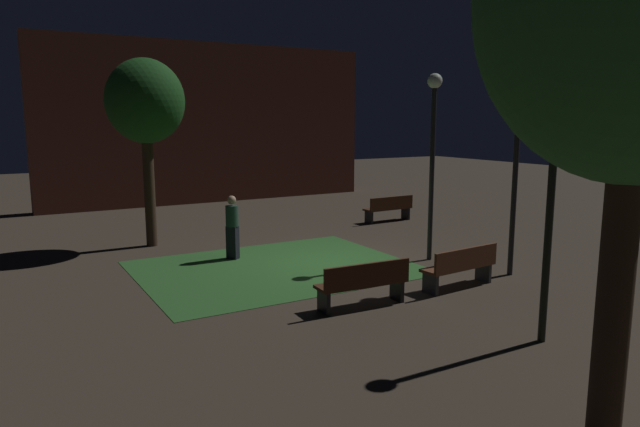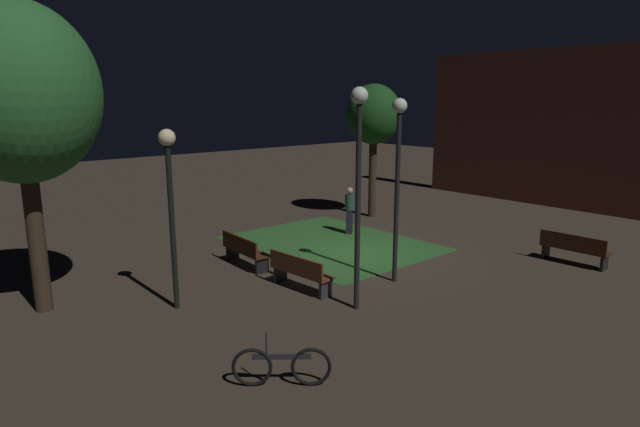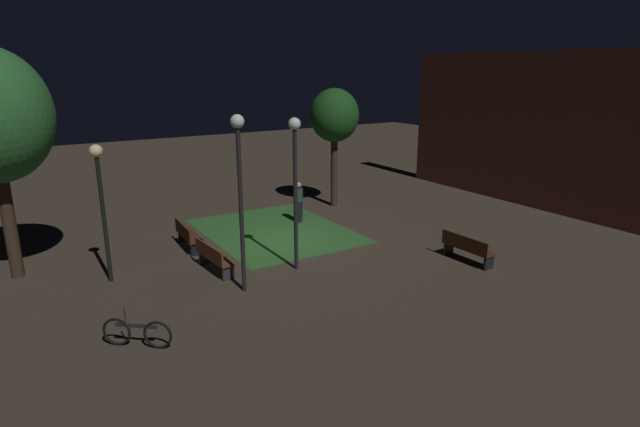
{
  "view_description": "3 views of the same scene",
  "coord_description": "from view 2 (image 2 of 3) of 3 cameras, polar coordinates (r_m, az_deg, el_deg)",
  "views": [
    {
      "loc": [
        -7.03,
        -11.54,
        3.47
      ],
      "look_at": [
        0.03,
        0.61,
        1.14
      ],
      "focal_mm": 31.86,
      "sensor_mm": 36.0,
      "label": 1
    },
    {
      "loc": [
        10.74,
        -10.81,
        4.56
      ],
      "look_at": [
        -0.96,
        -0.61,
        1.18
      ],
      "focal_mm": 29.86,
      "sensor_mm": 36.0,
      "label": 2
    },
    {
      "loc": [
        15.12,
        -8.11,
        5.91
      ],
      "look_at": [
        0.5,
        1.04,
        1.02
      ],
      "focal_mm": 28.97,
      "sensor_mm": 36.0,
      "label": 3
    }
  ],
  "objects": [
    {
      "name": "bench_near_trees",
      "position": [
        14.77,
        -8.15,
        -3.87
      ],
      "size": [
        1.82,
        0.57,
        0.88
      ],
      "color": "#422314",
      "rests_on": "ground"
    },
    {
      "name": "lamp_post_near_wall",
      "position": [
        11.16,
        4.15,
        5.41
      ],
      "size": [
        0.36,
        0.36,
        4.79
      ],
      "color": "black",
      "rests_on": "ground"
    },
    {
      "name": "grass_lawn",
      "position": [
        17.04,
        1.18,
        -3.22
      ],
      "size": [
        6.23,
        4.9,
        0.01
      ],
      "primitive_type": "cube",
      "color": "#2D6028",
      "rests_on": "ground"
    },
    {
      "name": "bench_by_lamp",
      "position": [
        12.88,
        -2.18,
        -6.18
      ],
      "size": [
        1.83,
        0.61,
        0.88
      ],
      "color": "brown",
      "rests_on": "ground"
    },
    {
      "name": "ground_plane",
      "position": [
        15.91,
        3.94,
        -4.4
      ],
      "size": [
        60.0,
        60.0,
        0.0
      ],
      "primitive_type": "plane",
      "color": "#3D3328"
    },
    {
      "name": "building_wall_backdrop",
      "position": [
        24.49,
        26.08,
        8.09
      ],
      "size": [
        13.98,
        0.8,
        6.59
      ],
      "primitive_type": "cube",
      "color": "brown",
      "rests_on": "ground"
    },
    {
      "name": "bicycle",
      "position": [
        8.9,
        -4.14,
        -16.02
      ],
      "size": [
        1.09,
        1.27,
        0.93
      ],
      "color": "black",
      "rests_on": "ground"
    },
    {
      "name": "pedestrian",
      "position": [
        18.12,
        3.19,
        0.45
      ],
      "size": [
        0.33,
        0.34,
        1.61
      ],
      "color": "black",
      "rests_on": "ground"
    },
    {
      "name": "bench_lawn_edge",
      "position": [
        16.4,
        25.54,
        -3.35
      ],
      "size": [
        1.81,
        0.53,
        0.88
      ],
      "color": "#422314",
      "rests_on": "ground"
    },
    {
      "name": "tree_lawn_side",
      "position": [
        12.53,
        -29.51,
        11.03
      ],
      "size": [
        3.16,
        3.16,
        6.5
      ],
      "color": "#38281C",
      "rests_on": "ground"
    },
    {
      "name": "lamp_post_plaza_east",
      "position": [
        13.07,
        8.36,
        5.73
      ],
      "size": [
        0.36,
        0.36,
        4.56
      ],
      "color": "black",
      "rests_on": "ground"
    },
    {
      "name": "lamp_post_path_center",
      "position": [
        11.68,
        -15.8,
        2.8
      ],
      "size": [
        0.36,
        0.36,
        3.94
      ],
      "color": "black",
      "rests_on": "ground"
    },
    {
      "name": "tree_tall_center",
      "position": [
        20.55,
        5.78,
        10.36
      ],
      "size": [
        2.09,
        2.09,
        5.09
      ],
      "color": "#38281C",
      "rests_on": "ground"
    }
  ]
}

